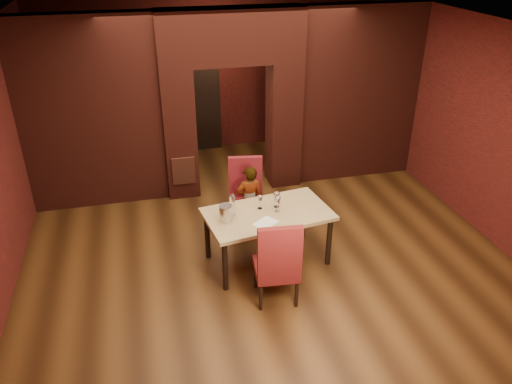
% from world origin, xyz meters
% --- Properties ---
extents(floor, '(8.00, 8.00, 0.00)m').
position_xyz_m(floor, '(0.00, 0.00, 0.00)').
color(floor, '#4E2D13').
rests_on(floor, ground).
extents(ceiling, '(7.00, 8.00, 0.04)m').
position_xyz_m(ceiling, '(0.00, 0.00, 3.20)').
color(ceiling, silver).
rests_on(ceiling, ground).
extents(wall_back, '(7.00, 0.04, 3.20)m').
position_xyz_m(wall_back, '(0.00, 4.00, 1.60)').
color(wall_back, maroon).
rests_on(wall_back, ground).
extents(wall_front, '(7.00, 0.04, 3.20)m').
position_xyz_m(wall_front, '(0.00, -4.00, 1.60)').
color(wall_front, maroon).
rests_on(wall_front, ground).
extents(wall_right, '(0.04, 8.00, 3.20)m').
position_xyz_m(wall_right, '(3.50, 0.00, 1.60)').
color(wall_right, maroon).
rests_on(wall_right, ground).
extents(pillar_left, '(0.55, 0.55, 2.30)m').
position_xyz_m(pillar_left, '(-0.95, 2.00, 1.15)').
color(pillar_left, maroon).
rests_on(pillar_left, ground).
extents(pillar_right, '(0.55, 0.55, 2.30)m').
position_xyz_m(pillar_right, '(0.95, 2.00, 1.15)').
color(pillar_right, maroon).
rests_on(pillar_right, ground).
extents(lintel, '(2.45, 0.55, 0.90)m').
position_xyz_m(lintel, '(0.00, 2.00, 2.75)').
color(lintel, maroon).
rests_on(lintel, ground).
extents(wing_wall_left, '(2.28, 0.35, 3.20)m').
position_xyz_m(wing_wall_left, '(-2.36, 2.00, 1.60)').
color(wing_wall_left, maroon).
rests_on(wing_wall_left, ground).
extents(wing_wall_right, '(2.28, 0.35, 3.20)m').
position_xyz_m(wing_wall_right, '(2.36, 2.00, 1.60)').
color(wing_wall_right, maroon).
rests_on(wing_wall_right, ground).
extents(vent_panel, '(0.40, 0.03, 0.50)m').
position_xyz_m(vent_panel, '(-0.95, 1.71, 0.55)').
color(vent_panel, '#9B472D').
rests_on(vent_panel, ground).
extents(rear_door, '(0.90, 0.08, 2.10)m').
position_xyz_m(rear_door, '(-0.40, 3.94, 1.05)').
color(rear_door, black).
rests_on(rear_door, ground).
extents(rear_door_frame, '(1.02, 0.04, 2.22)m').
position_xyz_m(rear_door_frame, '(-0.40, 3.90, 1.05)').
color(rear_door_frame, black).
rests_on(rear_door_frame, ground).
extents(dining_table, '(1.85, 1.21, 0.81)m').
position_xyz_m(dining_table, '(-0.01, -0.47, 0.41)').
color(dining_table, tan).
rests_on(dining_table, ground).
extents(chair_far, '(0.61, 0.61, 1.17)m').
position_xyz_m(chair_far, '(-0.11, 0.44, 0.59)').
color(chair_far, maroon).
rests_on(chair_far, ground).
extents(chair_near, '(0.60, 0.60, 1.21)m').
position_xyz_m(chair_near, '(-0.11, -1.28, 0.60)').
color(chair_near, maroon).
rests_on(chair_near, ground).
extents(person_seated, '(0.45, 0.32, 1.15)m').
position_xyz_m(person_seated, '(-0.08, 0.35, 0.58)').
color(person_seated, silver).
rests_on(person_seated, ground).
extents(wine_glass_a, '(0.08, 0.08, 0.20)m').
position_xyz_m(wine_glass_a, '(-0.09, -0.34, 0.91)').
color(wine_glass_a, white).
rests_on(wine_glass_a, dining_table).
extents(wine_glass_b, '(0.09, 0.09, 0.22)m').
position_xyz_m(wine_glass_b, '(0.15, -0.35, 0.92)').
color(wine_glass_b, white).
rests_on(wine_glass_b, dining_table).
extents(wine_glass_c, '(0.09, 0.09, 0.22)m').
position_xyz_m(wine_glass_c, '(0.13, -0.47, 0.92)').
color(wine_glass_c, white).
rests_on(wine_glass_c, dining_table).
extents(tasting_sheet, '(0.38, 0.37, 0.00)m').
position_xyz_m(tasting_sheet, '(-0.11, -0.74, 0.81)').
color(tasting_sheet, white).
rests_on(tasting_sheet, dining_table).
extents(wine_bucket, '(0.19, 0.19, 0.23)m').
position_xyz_m(wine_bucket, '(-0.62, -0.55, 0.92)').
color(wine_bucket, silver).
rests_on(wine_bucket, dining_table).
extents(water_bottle, '(0.07, 0.07, 0.32)m').
position_xyz_m(water_bottle, '(-0.50, -0.42, 0.97)').
color(water_bottle, white).
rests_on(water_bottle, dining_table).
extents(potted_plant, '(0.42, 0.38, 0.39)m').
position_xyz_m(potted_plant, '(0.49, 0.48, 0.19)').
color(potted_plant, '#21671D').
rests_on(potted_plant, ground).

